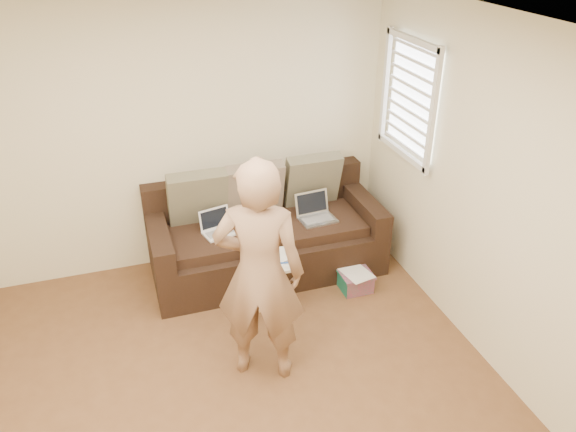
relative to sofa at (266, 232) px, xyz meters
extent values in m
plane|color=brown|center=(-0.70, -1.77, -0.42)|extent=(4.50, 4.50, 0.00)
plane|color=white|center=(-0.70, -1.77, 2.18)|extent=(4.50, 4.50, 0.00)
plane|color=beige|center=(-0.70, 0.48, 0.87)|extent=(4.00, 0.00, 4.00)
plane|color=beige|center=(1.30, -1.77, 0.87)|extent=(0.00, 4.50, 4.50)
imported|color=#986F52|center=(-0.42, -1.30, 0.47)|extent=(0.78, 0.67, 1.79)
camera|label=1|loc=(-1.26, -4.50, 2.76)|focal=35.15mm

